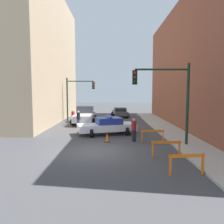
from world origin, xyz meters
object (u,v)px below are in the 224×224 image
object	(u,v)px
police_car	(107,126)
parked_car_near	(120,112)
pedestrian_sidewalk	(134,129)
traffic_light_far	(76,93)
traffic_cone	(107,137)
pedestrian_corner	(73,117)
traffic_light_near	(169,92)
barrier_back	(152,134)
barrier_mid	(166,146)
pedestrian_crossing	(78,119)
white_truck	(85,115)
barrier_front	(187,161)

from	to	relation	value
police_car	parked_car_near	bearing A→B (deg)	-23.32
pedestrian_sidewalk	traffic_light_far	bearing A→B (deg)	93.95
traffic_light_far	traffic_cone	size ratio (longest dim) A/B	7.93
pedestrian_corner	traffic_cone	bearing A→B (deg)	-92.91
traffic_light_near	barrier_back	bearing A→B (deg)	136.19
barrier_mid	traffic_light_near	bearing A→B (deg)	72.89
traffic_light_far	pedestrian_corner	bearing A→B (deg)	-86.28
traffic_light_near	barrier_mid	size ratio (longest dim) A/B	3.25
pedestrian_crossing	barrier_back	distance (m)	8.88
white_truck	barrier_back	size ratio (longest dim) A/B	3.39
white_truck	parked_car_near	xyz separation A→B (m)	(4.15, 6.22, -0.23)
traffic_cone	parked_car_near	bearing A→B (deg)	84.62
pedestrian_sidewalk	white_truck	bearing A→B (deg)	93.42
traffic_light_near	barrier_mid	distance (m)	3.96
barrier_mid	pedestrian_sidewalk	bearing A→B (deg)	108.96
barrier_front	white_truck	bearing A→B (deg)	112.00
traffic_light_near	white_truck	size ratio (longest dim) A/B	0.96
pedestrian_sidewalk	traffic_cone	size ratio (longest dim) A/B	2.53
barrier_back	traffic_light_far	bearing A→B (deg)	121.21
pedestrian_corner	white_truck	bearing A→B (deg)	23.30
pedestrian_sidewalk	barrier_mid	world-z (taller)	pedestrian_sidewalk
white_truck	pedestrian_corner	bearing A→B (deg)	-128.73
pedestrian_corner	barrier_back	world-z (taller)	pedestrian_corner
police_car	barrier_front	bearing A→B (deg)	-174.72
white_truck	pedestrian_corner	xyz separation A→B (m)	(-1.07, -1.37, -0.04)
police_car	pedestrian_sidewalk	world-z (taller)	pedestrian_sidewalk
traffic_light_far	barrier_mid	bearing A→B (deg)	-64.52
barrier_back	barrier_mid	bearing A→B (deg)	-88.36
pedestrian_crossing	traffic_cone	distance (m)	6.86
barrier_back	pedestrian_sidewalk	bearing A→B (deg)	158.98
traffic_light_far	white_truck	size ratio (longest dim) A/B	0.96
traffic_light_far	barrier_front	bearing A→B (deg)	-66.95
white_truck	pedestrian_crossing	world-z (taller)	white_truck
pedestrian_corner	barrier_front	xyz separation A→B (m)	(7.27, -13.96, -0.24)
white_truck	barrier_mid	world-z (taller)	white_truck
traffic_cone	barrier_back	bearing A→B (deg)	-5.26
barrier_mid	traffic_cone	xyz separation A→B (m)	(-3.23, 3.69, -0.30)
traffic_light_near	traffic_light_far	xyz separation A→B (m)	(-8.03, 12.64, -0.13)
traffic_light_near	traffic_cone	bearing A→B (deg)	164.19
pedestrian_crossing	traffic_cone	bearing A→B (deg)	-144.36
traffic_cone	police_car	bearing A→B (deg)	91.22
police_car	traffic_cone	bearing A→B (deg)	164.71
barrier_back	pedestrian_crossing	bearing A→B (deg)	133.31
white_truck	traffic_cone	distance (m)	9.60
white_truck	barrier_back	bearing A→B (deg)	-59.12
police_car	traffic_cone	xyz separation A→B (m)	(0.06, -2.74, -0.41)
parked_car_near	traffic_cone	distance (m)	15.49
traffic_light_near	parked_car_near	world-z (taller)	traffic_light_near
barrier_front	barrier_back	xyz separation A→B (m)	(-0.36, 5.85, 0.00)
parked_car_near	traffic_cone	xyz separation A→B (m)	(-1.45, -15.41, -0.36)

